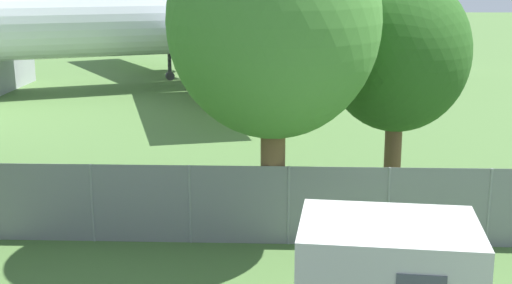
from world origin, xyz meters
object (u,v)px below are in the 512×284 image
airplane (162,19)px  tree_near_hangar (397,53)px  portable_cabin (387,284)px  tree_far_right (274,23)px

airplane → tree_near_hangar: (10.65, -22.30, 0.47)m
portable_cabin → tree_near_hangar: 9.05m
airplane → tree_far_right: airplane is taller
airplane → portable_cabin: (9.35, -30.59, -2.93)m
tree_near_hangar → tree_far_right: tree_far_right is taller
portable_cabin → tree_far_right: tree_far_right is taller
portable_cabin → tree_far_right: size_ratio=0.41×
tree_near_hangar → tree_far_right: 4.76m
tree_near_hangar → tree_far_right: bearing=-139.7°
portable_cabin → tree_far_right: bearing=118.5°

